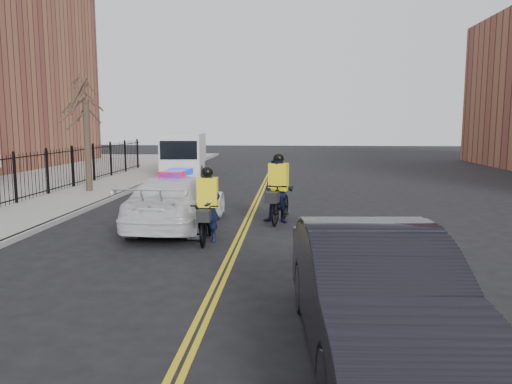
{
  "coord_description": "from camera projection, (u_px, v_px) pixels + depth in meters",
  "views": [
    {
      "loc": [
        1.43,
        -11.47,
        3.14
      ],
      "look_at": [
        0.46,
        1.85,
        1.3
      ],
      "focal_mm": 35.0,
      "sensor_mm": 36.0,
      "label": 1
    }
  ],
  "objects": [
    {
      "name": "ground",
      "position": [
        231.0,
        256.0,
        11.86
      ],
      "size": [
        120.0,
        120.0,
        0.0
      ],
      "primitive_type": "plane",
      "color": "black",
      "rests_on": "ground"
    },
    {
      "name": "center_line_left",
      "position": [
        254.0,
        203.0,
        19.77
      ],
      "size": [
        0.1,
        60.0,
        0.01
      ],
      "primitive_type": "cube",
      "color": "gold",
      "rests_on": "ground"
    },
    {
      "name": "center_line_right",
      "position": [
        258.0,
        203.0,
        19.76
      ],
      "size": [
        0.1,
        60.0,
        0.01
      ],
      "primitive_type": "cube",
      "color": "gold",
      "rests_on": "ground"
    },
    {
      "name": "sidewalk",
      "position": [
        72.0,
        199.0,
        20.29
      ],
      "size": [
        3.0,
        60.0,
        0.15
      ],
      "primitive_type": "cube",
      "color": "gray",
      "rests_on": "ground"
    },
    {
      "name": "curb",
      "position": [
        108.0,
        200.0,
        20.19
      ],
      "size": [
        0.2,
        60.0,
        0.15
      ],
      "primitive_type": "cube",
      "color": "gray",
      "rests_on": "ground"
    },
    {
      "name": "iron_fence",
      "position": [
        35.0,
        176.0,
        20.27
      ],
      "size": [
        0.12,
        28.0,
        2.0
      ],
      "primitive_type": null,
      "color": "black",
      "rests_on": "ground"
    },
    {
      "name": "street_tree",
      "position": [
        86.0,
        114.0,
        21.8
      ],
      "size": [
        3.2,
        3.2,
        4.8
      ],
      "color": "#362A1F",
      "rests_on": "sidewalk"
    },
    {
      "name": "police_cruiser",
      "position": [
        177.0,
        201.0,
        15.07
      ],
      "size": [
        2.4,
        5.55,
        1.75
      ],
      "rotation": [
        0.0,
        0.0,
        3.11
      ],
      "color": "white",
      "rests_on": "ground"
    },
    {
      "name": "dark_sedan",
      "position": [
        376.0,
        294.0,
        6.67
      ],
      "size": [
        2.25,
        5.46,
        1.76
      ],
      "primitive_type": "imported",
      "rotation": [
        0.0,
        0.0,
        0.08
      ],
      "color": "black",
      "rests_on": "ground"
    },
    {
      "name": "cargo_van",
      "position": [
        184.0,
        155.0,
        29.73
      ],
      "size": [
        2.86,
        6.27,
        2.54
      ],
      "rotation": [
        0.0,
        0.0,
        0.11
      ],
      "color": "silver",
      "rests_on": "ground"
    },
    {
      "name": "cyclist_near",
      "position": [
        208.0,
        216.0,
        13.25
      ],
      "size": [
        0.78,
        2.08,
        2.02
      ],
      "rotation": [
        0.0,
        0.0,
        0.03
      ],
      "color": "black",
      "rests_on": "ground"
    },
    {
      "name": "cyclist_far",
      "position": [
        278.0,
        195.0,
        15.79
      ],
      "size": [
        1.13,
        2.28,
        2.22
      ],
      "rotation": [
        0.0,
        0.0,
        -0.21
      ],
      "color": "black",
      "rests_on": "ground"
    }
  ]
}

